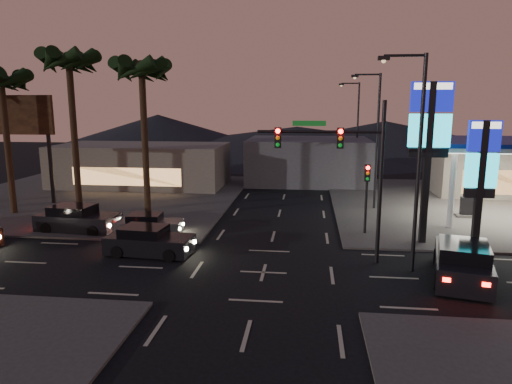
# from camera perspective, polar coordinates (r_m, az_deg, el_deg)

# --- Properties ---
(ground) EXTENTS (140.00, 140.00, 0.00)m
(ground) POSITION_cam_1_polar(r_m,az_deg,el_deg) (21.84, 0.93, -10.02)
(ground) COLOR black
(ground) RESTS_ON ground
(corner_lot_ne) EXTENTS (24.00, 24.00, 0.12)m
(corner_lot_ne) POSITION_cam_1_polar(r_m,az_deg,el_deg) (39.68, 27.10, -1.56)
(corner_lot_ne) COLOR #47443F
(corner_lot_ne) RESTS_ON ground
(corner_lot_nw) EXTENTS (24.00, 24.00, 0.12)m
(corner_lot_nw) POSITION_cam_1_polar(r_m,az_deg,el_deg) (41.24, -19.44, -0.55)
(corner_lot_nw) COLOR #47443F
(corner_lot_nw) RESTS_ON ground
(convenience_store) EXTENTS (10.00, 6.00, 4.00)m
(convenience_store) POSITION_cam_1_polar(r_m,az_deg,el_deg) (44.68, 27.51, 2.21)
(convenience_store) COLOR #726B5B
(convenience_store) RESTS_ON ground
(pylon_sign_tall) EXTENTS (2.20, 0.35, 9.00)m
(pylon_sign_tall) POSITION_cam_1_polar(r_m,az_deg,el_deg) (26.65, 20.87, 7.17)
(pylon_sign_tall) COLOR black
(pylon_sign_tall) RESTS_ON ground
(pylon_sign_short) EXTENTS (1.60, 0.35, 7.00)m
(pylon_sign_short) POSITION_cam_1_polar(r_m,az_deg,el_deg) (26.58, 26.37, 2.98)
(pylon_sign_short) COLOR black
(pylon_sign_short) RESTS_ON ground
(traffic_signal_mast) EXTENTS (6.10, 0.39, 8.00)m
(traffic_signal_mast) POSITION_cam_1_polar(r_m,az_deg,el_deg) (22.51, 11.06, 4.14)
(traffic_signal_mast) COLOR black
(traffic_signal_mast) RESTS_ON ground
(pedestal_signal) EXTENTS (0.32, 0.39, 4.30)m
(pedestal_signal) POSITION_cam_1_polar(r_m,az_deg,el_deg) (27.94, 13.68, 0.54)
(pedestal_signal) COLOR black
(pedestal_signal) RESTS_ON ground
(streetlight_near) EXTENTS (2.14, 0.25, 10.00)m
(streetlight_near) POSITION_cam_1_polar(r_m,az_deg,el_deg) (21.94, 19.26, 4.85)
(streetlight_near) COLOR black
(streetlight_near) RESTS_ON ground
(streetlight_mid) EXTENTS (2.14, 0.25, 10.00)m
(streetlight_mid) POSITION_cam_1_polar(r_m,az_deg,el_deg) (34.70, 14.62, 7.11)
(streetlight_mid) COLOR black
(streetlight_mid) RESTS_ON ground
(streetlight_far) EXTENTS (2.14, 0.25, 10.00)m
(streetlight_far) POSITION_cam_1_polar(r_m,az_deg,el_deg) (48.58, 12.35, 8.19)
(streetlight_far) COLOR black
(streetlight_far) RESTS_ON ground
(palm_a) EXTENTS (4.41, 4.41, 10.86)m
(palm_a) POSITION_cam_1_polar(r_m,az_deg,el_deg) (31.80, -14.06, 13.52)
(palm_a) COLOR black
(palm_a) RESTS_ON ground
(palm_b) EXTENTS (4.41, 4.41, 11.46)m
(palm_b) POSITION_cam_1_polar(r_m,az_deg,el_deg) (33.88, -22.29, 13.79)
(palm_b) COLOR black
(palm_b) RESTS_ON ground
(palm_c) EXTENTS (4.41, 4.41, 10.26)m
(palm_c) POSITION_cam_1_polar(r_m,az_deg,el_deg) (36.46, -29.20, 11.25)
(palm_c) COLOR black
(palm_c) RESTS_ON ground
(billboard) EXTENTS (6.00, 0.30, 8.50)m
(billboard) POSITION_cam_1_polar(r_m,az_deg,el_deg) (40.20, -27.72, 7.58)
(billboard) COLOR black
(billboard) RESTS_ON ground
(building_far_west) EXTENTS (16.00, 8.00, 4.00)m
(building_far_west) POSITION_cam_1_polar(r_m,az_deg,el_deg) (45.59, -14.06, 3.26)
(building_far_west) COLOR #726B5B
(building_far_west) RESTS_ON ground
(building_far_mid) EXTENTS (12.00, 9.00, 4.40)m
(building_far_mid) POSITION_cam_1_polar(r_m,az_deg,el_deg) (46.64, 6.53, 3.93)
(building_far_mid) COLOR #4C4C51
(building_far_mid) RESTS_ON ground
(hill_left) EXTENTS (40.00, 40.00, 6.00)m
(hill_left) POSITION_cam_1_polar(r_m,az_deg,el_deg) (84.85, -12.12, 7.42)
(hill_left) COLOR black
(hill_left) RESTS_ON ground
(hill_right) EXTENTS (50.00, 50.00, 5.00)m
(hill_right) POSITION_cam_1_polar(r_m,az_deg,el_deg) (81.52, 15.83, 6.76)
(hill_right) COLOR black
(hill_right) RESTS_ON ground
(hill_center) EXTENTS (60.00, 60.00, 4.00)m
(hill_center) POSITION_cam_1_polar(r_m,az_deg,el_deg) (80.53, 5.15, 6.72)
(hill_center) COLOR black
(hill_center) RESTS_ON ground
(car_lane_a_front) EXTENTS (4.74, 2.26, 1.50)m
(car_lane_a_front) POSITION_cam_1_polar(r_m,az_deg,el_deg) (24.79, -13.28, -6.04)
(car_lane_a_front) COLOR black
(car_lane_a_front) RESTS_ON ground
(car_lane_b_front) EXTENTS (4.08, 1.92, 1.30)m
(car_lane_b_front) POSITION_cam_1_polar(r_m,az_deg,el_deg) (28.45, -13.29, -4.04)
(car_lane_b_front) COLOR #525254
(car_lane_b_front) RESTS_ON ground
(car_lane_b_mid) EXTENTS (5.23, 2.52, 1.66)m
(car_lane_b_mid) POSITION_cam_1_polar(r_m,az_deg,el_deg) (30.47, -21.45, -3.21)
(car_lane_b_mid) COLOR black
(car_lane_b_mid) RESTS_ON ground
(suv_station) EXTENTS (3.45, 5.67, 1.77)m
(suv_station) POSITION_cam_1_polar(r_m,az_deg,el_deg) (22.71, 24.37, -7.99)
(suv_station) COLOR black
(suv_station) RESTS_ON ground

